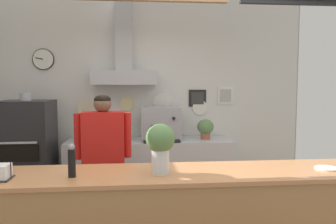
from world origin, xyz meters
TOP-DOWN VIEW (x-y plane):
  - back_wall_assembly at (-0.02, 2.20)m, footprint 4.80×2.47m
  - back_prep_counter at (0.07, 1.95)m, footprint 2.34×0.64m
  - pizza_oven at (-1.55, 1.72)m, footprint 0.64×0.68m
  - shop_worker at (-0.48, 0.88)m, footprint 0.61×0.25m
  - espresso_machine at (0.21, 1.93)m, footprint 0.55×0.48m
  - potted_basil at (0.86, 1.94)m, footprint 0.24×0.24m
  - potted_thyme at (-0.29, 1.92)m, footprint 0.17×0.17m
  - potted_rosemary at (-0.89, 1.98)m, footprint 0.20×0.20m
  - condiment_plate at (1.32, -0.36)m, footprint 0.18×0.18m
  - pepper_grinder at (-0.57, -0.40)m, footprint 0.05×0.05m
  - basil_vase at (0.05, -0.38)m, footprint 0.21×0.21m

SIDE VIEW (x-z plane):
  - back_prep_counter at x=0.07m, z-range -0.01..0.90m
  - pizza_oven at x=-1.55m, z-range -0.05..1.54m
  - shop_worker at x=-0.48m, z-range 0.05..1.63m
  - potted_thyme at x=-0.29m, z-range 0.92..1.13m
  - potted_rosemary at x=-0.89m, z-range 0.92..1.17m
  - condiment_plate at x=1.32m, z-range 1.05..1.06m
  - potted_basil at x=0.86m, z-range 0.93..1.21m
  - espresso_machine at x=0.21m, z-range 0.90..1.37m
  - pepper_grinder at x=-0.57m, z-range 1.05..1.28m
  - basil_vase at x=0.05m, z-range 1.07..1.43m
  - back_wall_assembly at x=-0.02m, z-range 0.10..3.10m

